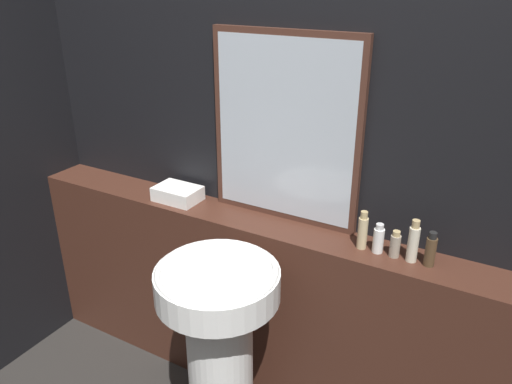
{
  "coord_description": "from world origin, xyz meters",
  "views": [
    {
      "loc": [
        0.92,
        -0.26,
        1.9
      ],
      "look_at": [
        0.04,
        1.29,
        1.1
      ],
      "focal_mm": 35.0,
      "sensor_mm": 36.0,
      "label": 1
    }
  ],
  "objects_px": {
    "shampoo_bottle": "(363,231)",
    "body_wash_bottle": "(413,242)",
    "mirror": "(285,130)",
    "towel_stack": "(178,194)",
    "hand_soap_bottle": "(431,250)",
    "conditioner_bottle": "(378,239)",
    "pedestal_sink": "(220,345)",
    "lotion_bottle": "(395,245)"
  },
  "relations": [
    {
      "from": "body_wash_bottle",
      "to": "pedestal_sink",
      "type": "bearing_deg",
      "value": -146.48
    },
    {
      "from": "shampoo_bottle",
      "to": "lotion_bottle",
      "type": "bearing_deg",
      "value": 0.0
    },
    {
      "from": "mirror",
      "to": "towel_stack",
      "type": "height_order",
      "value": "mirror"
    },
    {
      "from": "towel_stack",
      "to": "conditioner_bottle",
      "type": "relative_size",
      "value": 1.75
    },
    {
      "from": "towel_stack",
      "to": "shampoo_bottle",
      "type": "bearing_deg",
      "value": 0.0
    },
    {
      "from": "lotion_bottle",
      "to": "hand_soap_bottle",
      "type": "distance_m",
      "value": 0.13
    },
    {
      "from": "pedestal_sink",
      "to": "hand_soap_bottle",
      "type": "height_order",
      "value": "hand_soap_bottle"
    },
    {
      "from": "mirror",
      "to": "towel_stack",
      "type": "distance_m",
      "value": 0.63
    },
    {
      "from": "shampoo_bottle",
      "to": "conditioner_bottle",
      "type": "bearing_deg",
      "value": 0.0
    },
    {
      "from": "body_wash_bottle",
      "to": "hand_soap_bottle",
      "type": "height_order",
      "value": "body_wash_bottle"
    },
    {
      "from": "hand_soap_bottle",
      "to": "body_wash_bottle",
      "type": "bearing_deg",
      "value": 180.0
    },
    {
      "from": "hand_soap_bottle",
      "to": "lotion_bottle",
      "type": "bearing_deg",
      "value": 180.0
    },
    {
      "from": "pedestal_sink",
      "to": "lotion_bottle",
      "type": "bearing_deg",
      "value": 36.53
    },
    {
      "from": "mirror",
      "to": "body_wash_bottle",
      "type": "xyz_separation_m",
      "value": [
        0.58,
        -0.09,
        -0.32
      ]
    },
    {
      "from": "lotion_bottle",
      "to": "body_wash_bottle",
      "type": "distance_m",
      "value": 0.07
    },
    {
      "from": "shampoo_bottle",
      "to": "conditioner_bottle",
      "type": "relative_size",
      "value": 1.31
    },
    {
      "from": "lotion_bottle",
      "to": "body_wash_bottle",
      "type": "bearing_deg",
      "value": -0.0
    },
    {
      "from": "shampoo_bottle",
      "to": "mirror",
      "type": "bearing_deg",
      "value": 167.01
    },
    {
      "from": "conditioner_bottle",
      "to": "body_wash_bottle",
      "type": "height_order",
      "value": "body_wash_bottle"
    },
    {
      "from": "mirror",
      "to": "conditioner_bottle",
      "type": "height_order",
      "value": "mirror"
    },
    {
      "from": "shampoo_bottle",
      "to": "hand_soap_bottle",
      "type": "relative_size",
      "value": 1.15
    },
    {
      "from": "pedestal_sink",
      "to": "shampoo_bottle",
      "type": "bearing_deg",
      "value": 44.21
    },
    {
      "from": "conditioner_bottle",
      "to": "body_wash_bottle",
      "type": "relative_size",
      "value": 0.71
    },
    {
      "from": "mirror",
      "to": "conditioner_bottle",
      "type": "distance_m",
      "value": 0.57
    },
    {
      "from": "towel_stack",
      "to": "hand_soap_bottle",
      "type": "xyz_separation_m",
      "value": [
        1.14,
        0.0,
        0.03
      ]
    },
    {
      "from": "lotion_bottle",
      "to": "hand_soap_bottle",
      "type": "bearing_deg",
      "value": -0.0
    },
    {
      "from": "mirror",
      "to": "hand_soap_bottle",
      "type": "height_order",
      "value": "mirror"
    },
    {
      "from": "body_wash_bottle",
      "to": "hand_soap_bottle",
      "type": "relative_size",
      "value": 1.23
    },
    {
      "from": "towel_stack",
      "to": "shampoo_bottle",
      "type": "distance_m",
      "value": 0.89
    },
    {
      "from": "mirror",
      "to": "conditioner_bottle",
      "type": "relative_size",
      "value": 6.6
    },
    {
      "from": "mirror",
      "to": "shampoo_bottle",
      "type": "distance_m",
      "value": 0.51
    },
    {
      "from": "lotion_bottle",
      "to": "hand_soap_bottle",
      "type": "height_order",
      "value": "hand_soap_bottle"
    },
    {
      "from": "shampoo_bottle",
      "to": "body_wash_bottle",
      "type": "distance_m",
      "value": 0.19
    },
    {
      "from": "pedestal_sink",
      "to": "conditioner_bottle",
      "type": "xyz_separation_m",
      "value": [
        0.47,
        0.4,
        0.41
      ]
    },
    {
      "from": "towel_stack",
      "to": "shampoo_bottle",
      "type": "height_order",
      "value": "shampoo_bottle"
    },
    {
      "from": "towel_stack",
      "to": "body_wash_bottle",
      "type": "distance_m",
      "value": 1.08
    },
    {
      "from": "shampoo_bottle",
      "to": "towel_stack",
      "type": "bearing_deg",
      "value": 180.0
    },
    {
      "from": "mirror",
      "to": "shampoo_bottle",
      "type": "bearing_deg",
      "value": -12.99
    },
    {
      "from": "pedestal_sink",
      "to": "mirror",
      "type": "distance_m",
      "value": 0.89
    },
    {
      "from": "mirror",
      "to": "pedestal_sink",
      "type": "bearing_deg",
      "value": -92.5
    },
    {
      "from": "pedestal_sink",
      "to": "towel_stack",
      "type": "bearing_deg",
      "value": 140.58
    },
    {
      "from": "lotion_bottle",
      "to": "body_wash_bottle",
      "type": "height_order",
      "value": "body_wash_bottle"
    }
  ]
}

